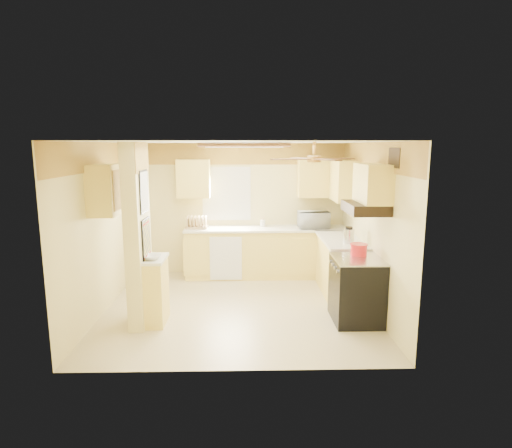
{
  "coord_description": "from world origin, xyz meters",
  "views": [
    {
      "loc": [
        0.12,
        -6.26,
        2.45
      ],
      "look_at": [
        0.28,
        0.35,
        1.24
      ],
      "focal_mm": 30.0,
      "sensor_mm": 36.0,
      "label": 1
    }
  ],
  "objects_px": {
    "stove": "(356,289)",
    "dutch_oven": "(359,249)",
    "bowl": "(152,257)",
    "kettle": "(349,235)",
    "microwave": "(314,220)"
  },
  "relations": [
    {
      "from": "stove",
      "to": "bowl",
      "type": "relative_size",
      "value": 3.7
    },
    {
      "from": "bowl",
      "to": "microwave",
      "type": "bearing_deg",
      "value": 41.03
    },
    {
      "from": "stove",
      "to": "bowl",
      "type": "bearing_deg",
      "value": -178.11
    },
    {
      "from": "microwave",
      "to": "kettle",
      "type": "distance_m",
      "value": 1.33
    },
    {
      "from": "dutch_oven",
      "to": "kettle",
      "type": "height_order",
      "value": "kettle"
    },
    {
      "from": "kettle",
      "to": "microwave",
      "type": "bearing_deg",
      "value": 105.5
    },
    {
      "from": "microwave",
      "to": "kettle",
      "type": "xyz_separation_m",
      "value": [
        0.36,
        -1.28,
        -0.03
      ]
    },
    {
      "from": "stove",
      "to": "dutch_oven",
      "type": "xyz_separation_m",
      "value": [
        0.05,
        0.17,
        0.54
      ]
    },
    {
      "from": "dutch_oven",
      "to": "bowl",
      "type": "bearing_deg",
      "value": -174.82
    },
    {
      "from": "microwave",
      "to": "dutch_oven",
      "type": "xyz_separation_m",
      "value": [
        0.34,
        -1.95,
        -0.1
      ]
    },
    {
      "from": "microwave",
      "to": "kettle",
      "type": "bearing_deg",
      "value": 101.99
    },
    {
      "from": "bowl",
      "to": "kettle",
      "type": "relative_size",
      "value": 0.95
    },
    {
      "from": "stove",
      "to": "bowl",
      "type": "distance_m",
      "value": 2.87
    },
    {
      "from": "bowl",
      "to": "kettle",
      "type": "height_order",
      "value": "kettle"
    },
    {
      "from": "bowl",
      "to": "dutch_oven",
      "type": "xyz_separation_m",
      "value": [
        2.88,
        0.26,
        0.03
      ]
    }
  ]
}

